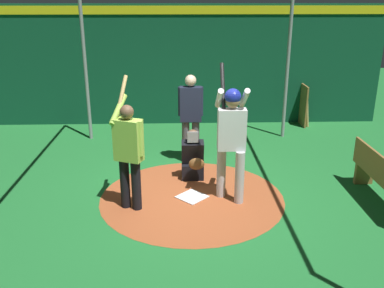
# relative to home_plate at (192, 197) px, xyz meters

# --- Properties ---
(ground_plane) EXTENTS (26.02, 26.02, 0.00)m
(ground_plane) POSITION_rel_home_plate_xyz_m (0.00, 0.00, -0.01)
(ground_plane) COLOR #1E6B2D
(dirt_circle) EXTENTS (3.07, 3.07, 0.01)m
(dirt_circle) POSITION_rel_home_plate_xyz_m (0.00, 0.00, -0.01)
(dirt_circle) COLOR #9E4C28
(dirt_circle) RESTS_ON ground
(home_plate) EXTENTS (0.59, 0.59, 0.01)m
(home_plate) POSITION_rel_home_plate_xyz_m (0.00, 0.00, 0.00)
(home_plate) COLOR white
(home_plate) RESTS_ON dirt_circle
(batter) EXTENTS (0.68, 0.49, 2.19)m
(batter) POSITION_rel_home_plate_xyz_m (0.07, 0.62, 1.13)
(batter) COLOR #BCBCC0
(batter) RESTS_ON ground
(catcher) EXTENTS (0.58, 0.40, 0.94)m
(catcher) POSITION_rel_home_plate_xyz_m (-0.80, 0.04, 0.36)
(catcher) COLOR black
(catcher) RESTS_ON ground
(umpire) EXTENTS (0.22, 0.49, 1.77)m
(umpire) POSITION_rel_home_plate_xyz_m (-1.64, 0.03, 0.99)
(umpire) COLOR #4C4C51
(umpire) RESTS_ON ground
(visitor) EXTENTS (0.65, 0.52, 2.05)m
(visitor) POSITION_rel_home_plate_xyz_m (0.31, -0.98, 0.96)
(visitor) COLOR black
(visitor) RESTS_ON ground
(back_wall) EXTENTS (0.22, 10.02, 3.01)m
(back_wall) POSITION_rel_home_plate_xyz_m (-4.44, 0.00, 1.51)
(back_wall) COLOR #0F472D
(back_wall) RESTS_ON ground
(cage_frame) EXTENTS (6.40, 4.64, 3.38)m
(cage_frame) POSITION_rel_home_plate_xyz_m (0.00, 0.00, 2.36)
(cage_frame) COLOR gray
(cage_frame) RESTS_ON ground
(bat_rack) EXTENTS (0.82, 0.20, 1.05)m
(bat_rack) POSITION_rel_home_plate_xyz_m (-4.19, 3.03, 0.48)
(bat_rack) COLOR olive
(bat_rack) RESTS_ON ground
(bench) EXTENTS (1.86, 0.36, 0.85)m
(bench) POSITION_rel_home_plate_xyz_m (0.36, 3.03, 0.44)
(bench) COLOR olive
(bench) RESTS_ON ground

